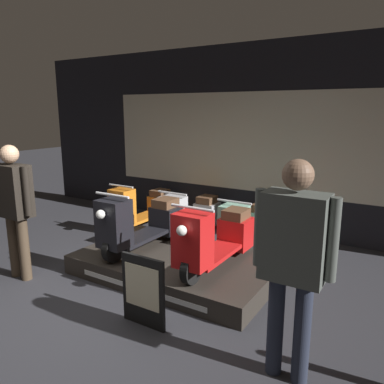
{
  "coord_description": "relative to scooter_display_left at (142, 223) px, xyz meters",
  "views": [
    {
      "loc": [
        2.9,
        -2.7,
        2.1
      ],
      "look_at": [
        0.14,
        1.76,
        0.94
      ],
      "focal_mm": 35.0,
      "sensor_mm": 36.0,
      "label": 1
    }
  ],
  "objects": [
    {
      "name": "scooter_backrow_0",
      "position": [
        -1.12,
        1.37,
        -0.25
      ],
      "size": [
        0.52,
        1.56,
        0.86
      ],
      "color": "black",
      "rests_on": "ground_plane"
    },
    {
      "name": "scooter_display_right",
      "position": [
        1.14,
        0.0,
        0.0
      ],
      "size": [
        0.52,
        1.56,
        0.86
      ],
      "color": "black",
      "rests_on": "display_platform"
    },
    {
      "name": "shop_wall_back",
      "position": [
        0.23,
        2.32,
        1.0
      ],
      "size": [
        9.16,
        0.09,
        3.2
      ],
      "color": "black",
      "rests_on": "ground_plane"
    },
    {
      "name": "scooter_display_left",
      "position": [
        0.0,
        0.0,
        0.0
      ],
      "size": [
        0.52,
        1.56,
        0.86
      ],
      "color": "black",
      "rests_on": "display_platform"
    },
    {
      "name": "person_left_browsing",
      "position": [
        -1.07,
        -1.13,
        0.42
      ],
      "size": [
        0.62,
        0.26,
        1.69
      ],
      "color": "#473828",
      "rests_on": "ground_plane"
    },
    {
      "name": "scooter_backrow_2",
      "position": [
        0.97,
        1.37,
        -0.25
      ],
      "size": [
        0.52,
        1.56,
        0.86
      ],
      "color": "black",
      "rests_on": "ground_plane"
    },
    {
      "name": "person_right_browsing",
      "position": [
        2.39,
        -1.13,
        0.46
      ],
      "size": [
        0.63,
        0.26,
        1.76
      ],
      "color": "#232838",
      "rests_on": "ground_plane"
    },
    {
      "name": "scooter_backrow_1",
      "position": [
        -0.08,
        1.37,
        -0.25
      ],
      "size": [
        0.52,
        1.56,
        0.86
      ],
      "color": "black",
      "rests_on": "ground_plane"
    },
    {
      "name": "ground_plane",
      "position": [
        0.23,
        -1.06,
        -0.6
      ],
      "size": [
        30.0,
        30.0,
        0.0
      ],
      "primitive_type": "plane",
      "color": "#2D2D33"
    },
    {
      "name": "price_sign_board",
      "position": [
        0.95,
        -1.16,
        -0.23
      ],
      "size": [
        0.5,
        0.04,
        0.72
      ],
      "color": "black",
      "rests_on": "ground_plane"
    },
    {
      "name": "display_platform",
      "position": [
        0.57,
        0.01,
        -0.47
      ],
      "size": [
        2.53,
        1.55,
        0.25
      ],
      "color": "#2D2823",
      "rests_on": "ground_plane"
    }
  ]
}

